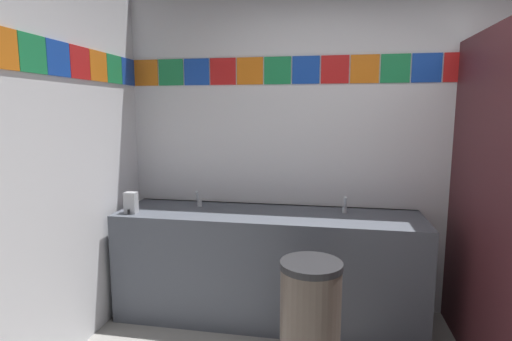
# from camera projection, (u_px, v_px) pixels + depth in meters

# --- Properties ---
(wall_back) EXTENTS (4.24, 0.09, 2.69)m
(wall_back) POSITION_uv_depth(u_px,v_px,m) (391.00, 144.00, 3.15)
(wall_back) COLOR silver
(wall_back) RESTS_ON ground_plane
(vanity_counter) EXTENTS (2.30, 0.61, 0.84)m
(vanity_counter) POSITION_uv_depth(u_px,v_px,m) (267.00, 264.00, 3.11)
(vanity_counter) COLOR #4C515B
(vanity_counter) RESTS_ON ground_plane
(faucet_left) EXTENTS (0.04, 0.10, 0.14)m
(faucet_left) POSITION_uv_depth(u_px,v_px,m) (199.00, 201.00, 3.23)
(faucet_left) COLOR silver
(faucet_left) RESTS_ON vanity_counter
(faucet_right) EXTENTS (0.04, 0.10, 0.14)m
(faucet_right) POSITION_uv_depth(u_px,v_px,m) (345.00, 207.00, 3.03)
(faucet_right) COLOR silver
(faucet_right) RESTS_ON vanity_counter
(soap_dispenser) EXTENTS (0.09, 0.09, 0.16)m
(soap_dispenser) POSITION_uv_depth(u_px,v_px,m) (131.00, 203.00, 3.04)
(soap_dispenser) COLOR #B7BABF
(soap_dispenser) RESTS_ON vanity_counter
(trash_bin) EXTENTS (0.36, 0.36, 0.74)m
(trash_bin) POSITION_uv_depth(u_px,v_px,m) (310.00, 322.00, 2.37)
(trash_bin) COLOR brown
(trash_bin) RESTS_ON ground_plane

